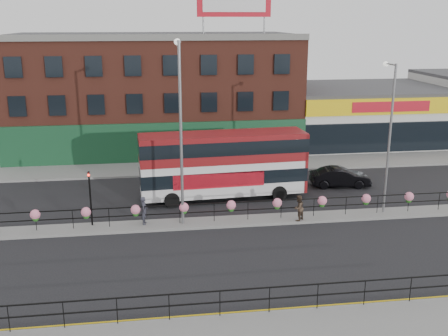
{
  "coord_description": "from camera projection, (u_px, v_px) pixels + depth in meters",
  "views": [
    {
      "loc": [
        -4.4,
        -28.37,
        11.51
      ],
      "look_at": [
        0.0,
        3.0,
        2.5
      ],
      "focal_mm": 42.0,
      "sensor_mm": 36.0,
      "label": 1
    }
  ],
  "objects": [
    {
      "name": "lamp_column_west",
      "position": [
        180.0,
        118.0,
        28.84
      ],
      "size": [
        0.37,
        1.82,
        10.35
      ],
      "color": "gray",
      "rests_on": "median"
    },
    {
      "name": "north_pavement",
      "position": [
        209.0,
        167.0,
        42.17
      ],
      "size": [
        60.0,
        4.0,
        0.15
      ],
      "primitive_type": "cube",
      "color": "gray",
      "rests_on": "ground"
    },
    {
      "name": "double_decker_bus",
      "position": [
        224.0,
        159.0,
        34.33
      ],
      "size": [
        11.05,
        3.23,
        4.41
      ],
      "color": "silver",
      "rests_on": "ground"
    },
    {
      "name": "ground",
      "position": [
        231.0,
        223.0,
        30.76
      ],
      "size": [
        120.0,
        120.0,
        0.0
      ],
      "primitive_type": "plane",
      "color": "black",
      "rests_on": "ground"
    },
    {
      "name": "yellow_line_inner",
      "position": [
        267.0,
        310.0,
        21.52
      ],
      "size": [
        60.0,
        0.1,
        0.01
      ],
      "primitive_type": "cube",
      "color": "gold",
      "rests_on": "ground"
    },
    {
      "name": "south_railing",
      "position": [
        220.0,
        297.0,
        20.61
      ],
      "size": [
        20.04,
        0.05,
        1.12
      ],
      "color": "black",
      "rests_on": "south_pavement"
    },
    {
      "name": "car",
      "position": [
        340.0,
        177.0,
        37.26
      ],
      "size": [
        2.44,
        4.53,
        1.38
      ],
      "primitive_type": "imported",
      "rotation": [
        0.0,
        0.0,
        1.45
      ],
      "color": "black",
      "rests_on": "ground"
    },
    {
      "name": "median_railing",
      "position": [
        231.0,
        206.0,
        30.48
      ],
      "size": [
        30.04,
        0.56,
        1.23
      ],
      "color": "black",
      "rests_on": "median"
    },
    {
      "name": "pedestrian_b",
      "position": [
        298.0,
        208.0,
        30.52
      ],
      "size": [
        1.33,
        1.33,
        1.54
      ],
      "primitive_type": "imported",
      "rotation": [
        0.0,
        0.0,
        3.85
      ],
      "color": "#413125",
      "rests_on": "median"
    },
    {
      "name": "brick_building",
      "position": [
        155.0,
        92.0,
        47.84
      ],
      "size": [
        25.0,
        12.21,
        10.3
      ],
      "color": "brown",
      "rests_on": "ground"
    },
    {
      "name": "lamp_column_east",
      "position": [
        389.0,
        126.0,
        30.84
      ],
      "size": [
        0.32,
        1.58,
        8.98
      ],
      "color": "gray",
      "rests_on": "median"
    },
    {
      "name": "yellow_line_outer",
      "position": [
        268.0,
        312.0,
        21.35
      ],
      "size": [
        60.0,
        0.1,
        0.01
      ],
      "primitive_type": "cube",
      "color": "gold",
      "rests_on": "ground"
    },
    {
      "name": "pedestrian_a",
      "position": [
        144.0,
        210.0,
        29.97
      ],
      "size": [
        0.69,
        0.53,
        1.64
      ],
      "primitive_type": "imported",
      "rotation": [
        0.0,
        0.0,
        1.46
      ],
      "color": "#2E2F3A",
      "rests_on": "median"
    },
    {
      "name": "supermarket",
      "position": [
        362.0,
        113.0,
        51.13
      ],
      "size": [
        15.0,
        12.25,
        5.3
      ],
      "color": "silver",
      "rests_on": "ground"
    },
    {
      "name": "median",
      "position": [
        231.0,
        221.0,
        30.74
      ],
      "size": [
        60.0,
        1.6,
        0.15
      ],
      "primitive_type": "cube",
      "color": "gray",
      "rests_on": "ground"
    },
    {
      "name": "traffic_light_median",
      "position": [
        90.0,
        186.0,
        29.39
      ],
      "size": [
        0.15,
        0.28,
        3.65
      ],
      "color": "black",
      "rests_on": "median"
    }
  ]
}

